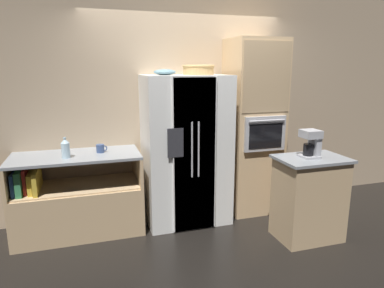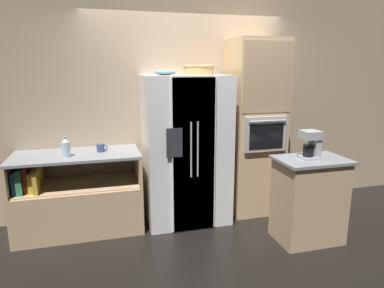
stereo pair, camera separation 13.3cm
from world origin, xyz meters
name	(u,v)px [view 1 (the left image)]	position (x,y,z in m)	size (l,w,h in m)	color
ground_plane	(194,217)	(0.00, 0.00, 0.00)	(20.00, 20.00, 0.00)	black
wall_back	(185,104)	(0.00, 0.40, 1.40)	(12.00, 0.06, 2.80)	tan
counter_left	(78,204)	(-1.38, 0.03, 0.34)	(1.39, 0.66, 0.92)	tan
refrigerator	(186,150)	(-0.10, 0.01, 0.89)	(0.99, 0.74, 1.77)	white
wall_oven	(253,127)	(0.82, 0.07, 1.10)	(0.65, 0.65, 2.20)	tan
island_counter	(309,198)	(1.05, -0.86, 0.46)	(0.74, 0.52, 0.92)	tan
wicker_basket	(198,69)	(0.07, 0.06, 1.84)	(0.38, 0.38, 0.11)	tan
fruit_bowl	(165,72)	(-0.34, 0.02, 1.81)	(0.25, 0.25, 0.07)	#668C99
bottle_tall	(65,148)	(-1.45, -0.07, 1.02)	(0.09, 0.09, 0.23)	silver
mug	(101,148)	(-1.09, 0.06, 0.96)	(0.12, 0.09, 0.09)	#384C7A
coffee_maker	(312,143)	(1.03, -0.85, 1.08)	(0.18, 0.18, 0.30)	#B2B2B7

